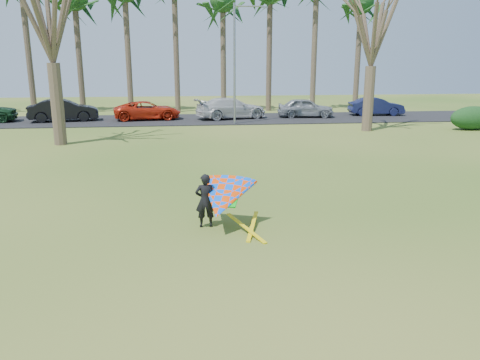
{
  "coord_description": "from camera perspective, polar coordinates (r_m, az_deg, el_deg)",
  "views": [
    {
      "loc": [
        -1.47,
        -10.37,
        4.27
      ],
      "look_at": [
        0.0,
        2.0,
        1.1
      ],
      "focal_mm": 35.0,
      "sensor_mm": 36.0,
      "label": 1
    }
  ],
  "objects": [
    {
      "name": "car_3",
      "position": [
        35.69,
        -1.07,
        8.75
      ],
      "size": [
        5.76,
        3.59,
        1.56
      ],
      "primitive_type": "imported",
      "rotation": [
        0.0,
        0.0,
        1.85
      ],
      "color": "silver",
      "rests_on": "parking_strip"
    },
    {
      "name": "car_5",
      "position": [
        39.52,
        16.26,
        8.62
      ],
      "size": [
        4.4,
        1.87,
        1.41
      ],
      "primitive_type": "imported",
      "rotation": [
        0.0,
        0.0,
        1.48
      ],
      "color": "#161B43",
      "rests_on": "parking_strip"
    },
    {
      "name": "hedge_far",
      "position": [
        36.97,
        27.23,
        7.03
      ],
      "size": [
        2.21,
        1.04,
        1.23
      ],
      "primitive_type": "ellipsoid",
      "color": "#153914",
      "rests_on": "ground"
    },
    {
      "name": "bare_tree_left",
      "position": [
        26.33,
        -22.38,
        19.02
      ],
      "size": [
        6.6,
        6.6,
        9.7
      ],
      "color": "brown",
      "rests_on": "ground"
    },
    {
      "name": "bare_tree_right",
      "position": [
        30.69,
        15.99,
        18.04
      ],
      "size": [
        6.27,
        6.27,
        9.21
      ],
      "color": "brown",
      "rests_on": "ground"
    },
    {
      "name": "hedge_near",
      "position": [
        33.59,
        26.56,
        6.78
      ],
      "size": [
        3.03,
        1.37,
        1.52
      ],
      "primitive_type": "ellipsoid",
      "color": "#143716",
      "rests_on": "ground"
    },
    {
      "name": "parking_strip",
      "position": [
        35.65,
        -4.41,
        7.39
      ],
      "size": [
        46.0,
        7.0,
        0.06
      ],
      "primitive_type": "cube",
      "color": "black",
      "rests_on": "ground"
    },
    {
      "name": "ground",
      "position": [
        11.31,
        1.21,
        -7.9
      ],
      "size": [
        100.0,
        100.0,
        0.0
      ],
      "primitive_type": "plane",
      "color": "#205212",
      "rests_on": "ground"
    },
    {
      "name": "streetlight",
      "position": [
        32.58,
        -0.4,
        14.61
      ],
      "size": [
        2.28,
        0.18,
        8.0
      ],
      "color": "gray",
      "rests_on": "ground"
    },
    {
      "name": "car_4",
      "position": [
        36.99,
        7.99,
        8.73
      ],
      "size": [
        4.47,
        2.25,
        1.46
      ],
      "primitive_type": "imported",
      "rotation": [
        0.0,
        0.0,
        1.45
      ],
      "color": "gray",
      "rests_on": "parking_strip"
    },
    {
      "name": "car_1",
      "position": [
        36.41,
        -20.72,
        7.98
      ],
      "size": [
        5.05,
        2.52,
        1.59
      ],
      "primitive_type": "imported",
      "rotation": [
        0.0,
        0.0,
        1.75
      ],
      "color": "black",
      "rests_on": "parking_strip"
    },
    {
      "name": "palm_6",
      "position": [
        41.8,
        -2.11,
        20.98
      ],
      "size": [
        4.84,
        4.84,
        10.84
      ],
      "color": "#4B3E2D",
      "rests_on": "ground"
    },
    {
      "name": "palm_9",
      "position": [
        44.44,
        14.54,
        20.16
      ],
      "size": [
        4.84,
        4.84,
        10.84
      ],
      "color": "#4C3F2D",
      "rests_on": "ground"
    },
    {
      "name": "kite_flyer",
      "position": [
        12.08,
        -2.23,
        -2.24
      ],
      "size": [
        2.13,
        2.39,
        2.02
      ],
      "color": "black",
      "rests_on": "ground"
    },
    {
      "name": "car_2",
      "position": [
        35.71,
        -11.21,
        8.32
      ],
      "size": [
        5.1,
        2.8,
        1.36
      ],
      "primitive_type": "imported",
      "rotation": [
        0.0,
        0.0,
        1.69
      ],
      "color": "red",
      "rests_on": "parking_strip"
    }
  ]
}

